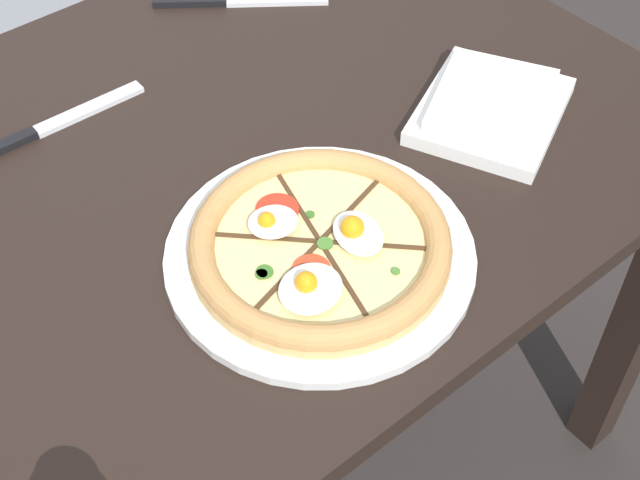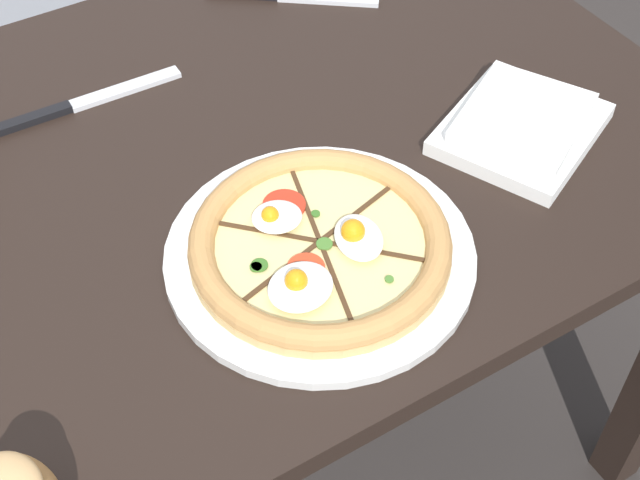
{
  "view_description": "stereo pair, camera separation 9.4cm",
  "coord_description": "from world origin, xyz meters",
  "px_view_note": "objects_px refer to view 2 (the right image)",
  "views": [
    {
      "loc": [
        -0.37,
        -0.69,
        1.47
      ],
      "look_at": [
        0.03,
        -0.2,
        0.77
      ],
      "focal_mm": 50.0,
      "sensor_mm": 36.0,
      "label": 1
    },
    {
      "loc": [
        -0.3,
        -0.74,
        1.47
      ],
      "look_at": [
        0.03,
        -0.2,
        0.77
      ],
      "focal_mm": 50.0,
      "sensor_mm": 36.0,
      "label": 2
    }
  ],
  "objects_px": {
    "pizza": "(320,247)",
    "napkin_folded": "(522,125)",
    "dining_table": "(218,223)",
    "knife_spare": "(84,102)"
  },
  "relations": [
    {
      "from": "dining_table",
      "to": "knife_spare",
      "type": "height_order",
      "value": "knife_spare"
    },
    {
      "from": "dining_table",
      "to": "pizza",
      "type": "bearing_deg",
      "value": -81.24
    },
    {
      "from": "napkin_folded",
      "to": "knife_spare",
      "type": "bearing_deg",
      "value": 142.74
    },
    {
      "from": "pizza",
      "to": "dining_table",
      "type": "bearing_deg",
      "value": 98.76
    },
    {
      "from": "pizza",
      "to": "napkin_folded",
      "type": "bearing_deg",
      "value": 8.25
    },
    {
      "from": "pizza",
      "to": "napkin_folded",
      "type": "xyz_separation_m",
      "value": [
        0.32,
        0.05,
        -0.0
      ]
    },
    {
      "from": "dining_table",
      "to": "napkin_folded",
      "type": "height_order",
      "value": "napkin_folded"
    },
    {
      "from": "knife_spare",
      "to": "dining_table",
      "type": "bearing_deg",
      "value": -61.43
    },
    {
      "from": "dining_table",
      "to": "knife_spare",
      "type": "distance_m",
      "value": 0.23
    },
    {
      "from": "dining_table",
      "to": "napkin_folded",
      "type": "distance_m",
      "value": 0.4
    }
  ]
}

